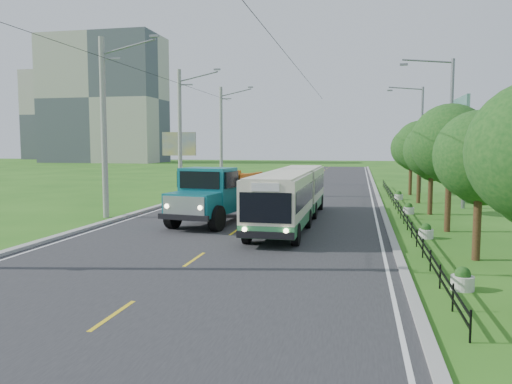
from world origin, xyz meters
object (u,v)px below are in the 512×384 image
(pole_far, at_px, (221,135))
(bus, at_px, (291,193))
(pole_near, at_px, (104,127))
(tree_fourth, at_px, (432,154))
(tree_back, at_px, (412,150))
(pole_mid, at_px, (180,132))
(planter_front, at_px, (462,280))
(tree_third, at_px, (451,147))
(tree_second, at_px, (480,161))
(billboard_left, at_px, (179,148))
(planter_far, at_px, (399,196))
(tree_fifth, at_px, (420,148))
(planter_near, at_px, (426,232))
(streetlight_far, at_px, (420,136))
(billboard_right, at_px, (458,127))
(planter_mid, at_px, (409,209))
(dump_truck, at_px, (216,191))
(streetlight_mid, at_px, (448,131))

(pole_far, relative_size, bus, 0.71)
(pole_near, height_order, tree_fourth, pole_near)
(tree_fourth, bearing_deg, tree_back, 90.00)
(pole_mid, xyz_separation_m, planter_front, (16.86, -23.00, -4.81))
(planter_front, xyz_separation_m, bus, (-6.35, 10.92, 1.34))
(tree_third, bearing_deg, tree_second, -90.00)
(billboard_left, bearing_deg, tree_third, -39.33)
(pole_near, relative_size, pole_far, 1.00)
(tree_back, relative_size, billboard_left, 1.06)
(pole_mid, height_order, pole_far, same)
(tree_fourth, bearing_deg, planter_far, 99.08)
(tree_fifth, xyz_separation_m, planter_near, (-1.26, -14.14, -3.57))
(streetlight_far, relative_size, billboard_left, 1.74)
(planter_far, bearing_deg, tree_third, -84.82)
(pole_mid, xyz_separation_m, billboard_right, (20.56, -1.00, 0.25))
(planter_mid, bearing_deg, streetlight_far, 81.70)
(planter_near, height_order, planter_mid, same)
(dump_truck, bearing_deg, streetlight_far, 67.03)
(pole_far, distance_m, streetlight_far, 19.56)
(streetlight_far, distance_m, billboard_right, 8.18)
(billboard_left, bearing_deg, tree_fourth, -26.99)
(planter_far, distance_m, billboard_left, 18.56)
(pole_mid, relative_size, planter_mid, 14.93)
(pole_far, relative_size, dump_truck, 1.37)
(tree_back, distance_m, planter_mid, 12.66)
(tree_fifth, bearing_deg, planter_near, -95.08)
(pole_near, xyz_separation_m, streetlight_far, (18.90, 19.00, -0.19))
(planter_front, bearing_deg, dump_truck, 134.58)
(pole_mid, bearing_deg, pole_far, 90.00)
(planter_mid, height_order, planter_far, same)
(tree_second, xyz_separation_m, dump_truck, (-11.51, 6.27, -1.86))
(tree_second, height_order, tree_back, tree_back)
(billboard_left, distance_m, billboard_right, 22.21)
(billboard_right, distance_m, dump_truck, 18.51)
(planter_front, bearing_deg, pole_far, 115.72)
(tree_fifth, relative_size, dump_truck, 0.79)
(tree_back, bearing_deg, bus, -113.83)
(tree_back, distance_m, planter_front, 28.37)
(tree_fourth, relative_size, planter_mid, 8.06)
(tree_second, relative_size, tree_fourth, 0.98)
(tree_second, bearing_deg, tree_fourth, 90.00)
(streetlight_mid, bearing_deg, tree_fourth, 169.85)
(billboard_right, xyz_separation_m, bus, (-10.05, -11.08, -3.72))
(streetlight_mid, distance_m, dump_truck, 13.89)
(planter_mid, bearing_deg, tree_back, 84.09)
(planter_near, bearing_deg, tree_fifth, 84.92)
(planter_mid, bearing_deg, billboard_right, 58.34)
(tree_fifth, height_order, planter_front, tree_fifth)
(streetlight_mid, xyz_separation_m, dump_truck, (-12.30, -5.59, -3.24))
(billboard_right, bearing_deg, bus, -132.21)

